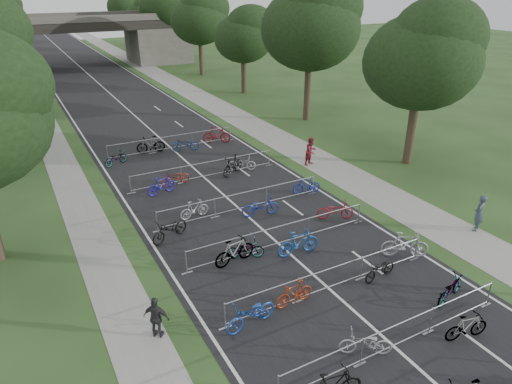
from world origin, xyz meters
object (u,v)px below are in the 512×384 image
(pedestrian_c, at_px, (156,318))
(pedestrian_a, at_px, (479,213))
(pedestrian_b, at_px, (311,151))
(overpass_bridge, at_px, (77,41))

(pedestrian_c, bearing_deg, pedestrian_a, -139.61)
(pedestrian_b, distance_m, pedestrian_c, 17.65)
(pedestrian_b, height_order, pedestrian_c, pedestrian_b)
(overpass_bridge, xyz_separation_m, pedestrian_a, (9.20, -57.35, -2.60))
(pedestrian_c, bearing_deg, pedestrian_b, -100.49)
(pedestrian_b, bearing_deg, overpass_bridge, 79.84)
(pedestrian_a, bearing_deg, pedestrian_b, -107.40)
(overpass_bridge, height_order, pedestrian_a, overpass_bridge)
(overpass_bridge, height_order, pedestrian_c, overpass_bridge)
(pedestrian_a, height_order, pedestrian_c, pedestrian_a)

